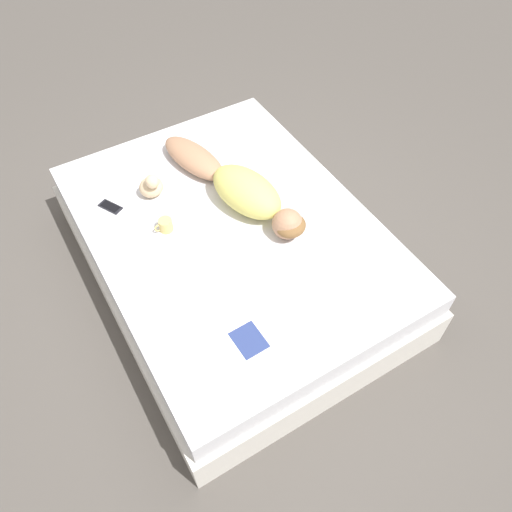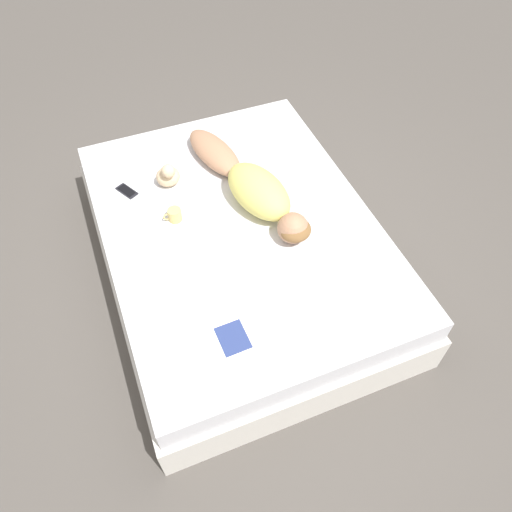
{
  "view_description": "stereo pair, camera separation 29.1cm",
  "coord_description": "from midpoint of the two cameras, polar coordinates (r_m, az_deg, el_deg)",
  "views": [
    {
      "loc": [
        0.94,
        1.88,
        2.81
      ],
      "look_at": [
        0.01,
        0.32,
        0.53
      ],
      "focal_mm": 35.0,
      "sensor_mm": 36.0,
      "label": 1
    },
    {
      "loc": [
        0.68,
        2.01,
        2.81
      ],
      "look_at": [
        0.01,
        0.32,
        0.53
      ],
      "focal_mm": 35.0,
      "sensor_mm": 36.0,
      "label": 2
    }
  ],
  "objects": [
    {
      "name": "cell_phone",
      "position": [
        3.41,
        -12.21,
        7.13
      ],
      "size": [
        0.14,
        0.17,
        0.01
      ],
      "rotation": [
        0.0,
        0.0,
        0.49
      ],
      "color": "black",
      "rests_on": "bed"
    },
    {
      "name": "ground_plane",
      "position": [
        3.51,
        0.58,
        -1.72
      ],
      "size": [
        12.0,
        12.0,
        0.0
      ],
      "primitive_type": "plane",
      "color": "#4C4742"
    },
    {
      "name": "coffee_mug",
      "position": [
        3.15,
        -6.71,
        4.56
      ],
      "size": [
        0.12,
        0.09,
        0.08
      ],
      "color": "tan",
      "rests_on": "bed"
    },
    {
      "name": "bed",
      "position": [
        3.32,
        0.61,
        0.74
      ],
      "size": [
        1.71,
        2.29,
        0.48
      ],
      "color": "beige",
      "rests_on": "ground_plane"
    },
    {
      "name": "person",
      "position": [
        3.23,
        2.05,
        7.89
      ],
      "size": [
        0.5,
        1.3,
        0.23
      ],
      "rotation": [
        0.0,
        0.0,
        0.23
      ],
      "color": "#A37556",
      "rests_on": "bed"
    },
    {
      "name": "open_magazine",
      "position": [
        2.68,
        2.69,
        -8.76
      ],
      "size": [
        0.47,
        0.28,
        0.01
      ],
      "rotation": [
        0.0,
        0.0,
        0.03
      ],
      "color": "white",
      "rests_on": "bed"
    },
    {
      "name": "plush_toy",
      "position": [
        3.35,
        -7.57,
        8.99
      ],
      "size": [
        0.16,
        0.17,
        0.21
      ],
      "color": "#D1B289",
      "rests_on": "bed"
    }
  ]
}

